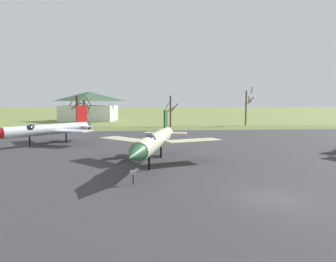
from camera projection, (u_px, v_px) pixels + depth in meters
ground_plane at (274, 199)px, 19.52m from camera, size 600.00×600.00×0.00m
asphalt_apron at (211, 153)px, 36.60m from camera, size 86.41×57.44×0.05m
grass_verge_strip at (176, 128)px, 71.01m from camera, size 146.41×12.00×0.06m
jet_fighter_front_right at (154, 141)px, 29.83m from camera, size 12.91×17.09×5.22m
info_placard_front_right at (133, 176)px, 22.85m from camera, size 0.53×0.32×1.12m
jet_fighter_rear_center at (47, 129)px, 43.85m from camera, size 12.50×13.04×5.52m
bare_tree_far_left at (77, 111)px, 72.18m from camera, size 3.16×3.19×7.52m
bare_tree_left_of_center at (85, 111)px, 72.33m from camera, size 2.90×2.84×7.44m
bare_tree_center at (171, 111)px, 74.72m from camera, size 3.10×2.33×7.58m
bare_tree_right_of_center at (247, 105)px, 79.47m from camera, size 1.95×3.29×9.86m
visitor_building at (89, 106)px, 98.79m from camera, size 18.42×15.40×9.31m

